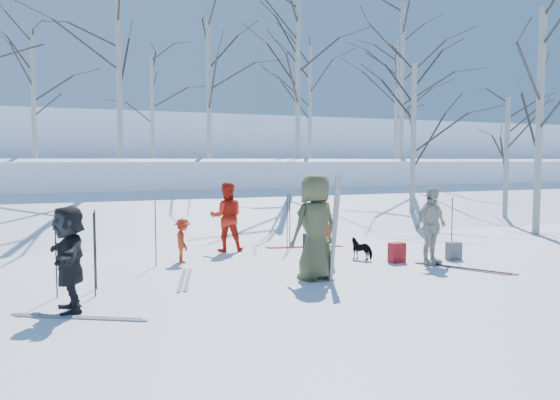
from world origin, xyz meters
name	(u,v)px	position (x,y,z in m)	size (l,w,h in m)	color
ground	(310,273)	(0.00, 0.00, 0.00)	(120.00, 120.00, 0.00)	white
snow_ramp	(212,225)	(0.00, 7.00, 0.15)	(70.00, 9.50, 1.40)	white
snow_plateau	(155,184)	(0.00, 17.00, 1.00)	(70.00, 18.00, 2.20)	white
far_hill	(111,162)	(0.00, 38.00, 2.00)	(90.00, 30.00, 6.00)	white
skier_olive_center	(315,227)	(-0.18, -0.57, 0.96)	(0.94, 0.61, 1.92)	#45482B
skier_red_north	(321,214)	(1.38, 2.27, 0.87)	(0.64, 0.42, 1.74)	red
skier_redor_behind	(227,217)	(-0.75, 3.00, 0.82)	(0.80, 0.62, 1.64)	red
skier_red_seated	(183,241)	(-2.03, 1.95, 0.47)	(0.61, 0.35, 0.94)	red
skier_cream_east	(431,226)	(2.67, -0.21, 0.80)	(0.94, 0.39, 1.61)	beige
skier_grey_west	(69,259)	(-4.34, -1.09, 0.76)	(1.42, 0.45, 1.53)	black
dog	(362,249)	(1.64, 0.81, 0.24)	(0.26, 0.56, 0.47)	black
upright_ski_left	(334,229)	(0.05, -0.85, 0.95)	(0.07, 0.02, 1.90)	silver
upright_ski_right	(336,228)	(0.11, -0.81, 0.95)	(0.07, 0.02, 1.90)	silver
ski_pair_a	(185,279)	(-2.37, 0.29, 0.01)	(0.72, 1.88, 0.02)	silver
ski_pair_b	(304,247)	(1.20, 2.80, 0.01)	(1.89, 0.64, 0.02)	red
ski_pair_c	(78,317)	(-4.25, -1.49, 0.01)	(1.74, 1.13, 0.02)	silver
ski_pair_d	(463,269)	(2.96, -0.87, 0.01)	(1.06, 1.78, 0.02)	silver
ski_pair_e	(465,269)	(2.99, -0.88, 0.01)	(1.13, 1.74, 0.02)	red
ski_pole_a	(56,256)	(-4.51, -0.20, 0.67)	(0.02, 0.02, 1.34)	black
ski_pole_b	(94,255)	(-3.95, -0.35, 0.67)	(0.02, 0.02, 1.34)	black
ski_pole_c	(287,224)	(0.55, 2.37, 0.67)	(0.02, 0.02, 1.34)	black
ski_pole_d	(96,250)	(-3.89, 0.16, 0.67)	(0.02, 0.02, 1.34)	black
ski_pole_e	(433,227)	(3.35, 0.56, 0.67)	(0.02, 0.02, 1.34)	black
ski_pole_f	(156,234)	(-2.62, 1.80, 0.67)	(0.02, 0.02, 1.34)	black
ski_pole_g	(452,228)	(3.55, 0.19, 0.67)	(0.02, 0.02, 1.34)	black
ski_pole_h	(290,222)	(0.71, 2.58, 0.67)	(0.02, 0.02, 1.34)	black
backpack_red	(397,253)	(2.15, 0.23, 0.21)	(0.32, 0.22, 0.42)	maroon
backpack_grey	(454,251)	(3.48, 0.03, 0.19)	(0.30, 0.20, 0.38)	#53565A
backpack_dark	(311,242)	(1.16, 2.34, 0.20)	(0.34, 0.24, 0.40)	black
birch_plateau_b	(402,82)	(9.55, 10.66, 5.52)	(5.24, 5.24, 6.63)	silver
birch_plateau_c	(298,80)	(4.32, 10.04, 5.22)	(4.83, 4.83, 6.04)	silver
birch_plateau_d	(396,100)	(11.85, 14.39, 5.21)	(4.81, 4.81, 6.02)	silver
birch_plateau_e	(310,103)	(6.38, 13.23, 4.74)	(4.15, 4.15, 5.07)	silver
birch_plateau_f	(33,98)	(-5.08, 12.40, 4.40)	(3.68, 3.68, 4.40)	silver
birch_plateau_g	(119,64)	(-2.36, 9.86, 5.36)	(5.03, 5.03, 6.33)	silver
birch_plateau_h	(152,108)	(-0.17, 16.40, 4.57)	(3.92, 3.92, 4.75)	silver
birch_plateau_j	(209,90)	(1.51, 12.71, 5.03)	(4.56, 4.56, 5.65)	silver
birch_edge_b	(539,122)	(8.46, 2.36, 3.25)	(5.15, 5.15, 6.50)	silver
birch_edge_c	(506,160)	(9.75, 4.83, 2.15)	(3.61, 3.61, 4.30)	silver
birch_edge_e	(413,145)	(6.51, 5.66, 2.67)	(4.33, 4.33, 5.33)	silver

